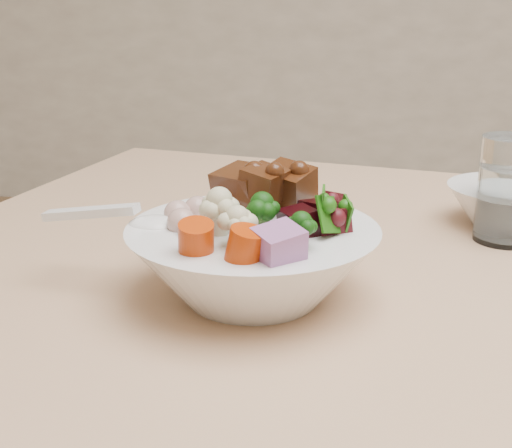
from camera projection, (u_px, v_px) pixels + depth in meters
name	position (u px, v px, depth m)	size (l,w,h in m)	color
food_bowl	(255.00, 257.00, 0.66)	(0.24, 0.24, 0.13)	white
soup_spoon	(138.00, 222.00, 0.67)	(0.15, 0.05, 0.03)	white
water_glass	(509.00, 194.00, 0.81)	(0.07, 0.07, 0.12)	white
side_bowl	(508.00, 206.00, 0.87)	(0.15, 0.15, 0.05)	white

